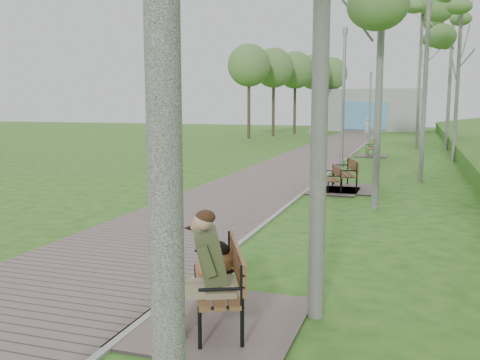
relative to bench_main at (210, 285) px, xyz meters
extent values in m
cube|color=#73615D|center=(-2.58, 18.57, -0.48)|extent=(3.50, 67.00, 0.04)
cube|color=#999993|center=(-0.83, 18.57, -0.48)|extent=(0.10, 67.00, 0.05)
cube|color=#9E9E99|center=(-2.33, 48.07, 1.50)|extent=(10.00, 5.00, 4.00)
cube|color=#579AC3|center=(-2.33, 45.47, 1.00)|extent=(4.00, 0.20, 2.60)
cube|color=#73615D|center=(0.10, 0.05, -0.48)|extent=(2.03, 2.25, 0.04)
cube|color=brown|center=(0.05, 0.05, 0.01)|extent=(1.16, 1.75, 0.05)
cube|color=brown|center=(0.29, 0.16, 0.31)|extent=(0.74, 1.56, 0.37)
cube|color=#73615D|center=(-0.08, 10.52, -0.48)|extent=(1.61, 1.79, 0.04)
cube|color=brown|center=(-0.13, 10.52, -0.10)|extent=(0.83, 1.40, 0.04)
cube|color=brown|center=(0.07, 10.59, 0.14)|extent=(0.48, 1.28, 0.30)
cube|color=#73615D|center=(0.28, 11.12, -0.48)|extent=(1.95, 2.17, 0.04)
cube|color=brown|center=(0.23, 11.12, -0.01)|extent=(0.95, 1.70, 0.04)
cube|color=brown|center=(0.48, 11.20, 0.28)|extent=(0.52, 1.57, 0.36)
cube|color=#73615D|center=(0.19, 22.22, -0.48)|extent=(1.55, 1.73, 0.04)
cube|color=brown|center=(0.14, 22.22, -0.11)|extent=(0.60, 1.34, 0.03)
cube|color=brown|center=(0.34, 22.25, 0.12)|extent=(0.25, 1.28, 0.28)
cylinder|color=#92959A|center=(-0.65, 17.04, -0.33)|extent=(0.23, 0.23, 0.34)
cylinder|color=#92959A|center=(-0.65, 17.04, 2.31)|extent=(0.14, 0.14, 5.63)
cylinder|color=#92959A|center=(-0.65, 17.04, 5.18)|extent=(0.20, 0.20, 0.28)
cylinder|color=#92959A|center=(-0.50, 28.67, -0.37)|extent=(0.18, 0.18, 0.27)
cylinder|color=#92959A|center=(-0.50, 28.67, 1.72)|extent=(0.11, 0.11, 4.44)
cylinder|color=#92959A|center=(-0.50, 28.67, 3.99)|extent=(0.16, 0.16, 0.22)
imported|color=silver|center=(-1.13, 35.19, 0.31)|extent=(0.67, 0.53, 1.62)
imported|color=gray|center=(-3.76, 26.94, 0.31)|extent=(0.79, 0.62, 1.62)
cylinder|color=silver|center=(1.40, 8.18, 3.08)|extent=(0.16, 0.16, 7.16)
cylinder|color=silver|center=(2.55, 13.52, 3.93)|extent=(0.18, 0.18, 8.86)
cylinder|color=silver|center=(4.04, 20.88, 3.02)|extent=(0.16, 0.16, 7.04)
ellipsoid|color=#5C8741|center=(4.04, 20.88, 5.27)|extent=(2.38, 2.38, 3.10)
cylinder|color=silver|center=(2.37, 27.93, 3.80)|extent=(0.20, 0.20, 8.61)
ellipsoid|color=#5C8741|center=(2.37, 27.93, 6.56)|extent=(2.85, 2.85, 3.79)
cylinder|color=silver|center=(4.03, 27.37, 4.31)|extent=(0.18, 0.18, 9.63)
ellipsoid|color=#5C8741|center=(4.03, 27.37, 7.39)|extent=(2.59, 2.59, 4.24)
cylinder|color=silver|center=(3.00, 46.00, 5.24)|extent=(0.20, 0.20, 11.49)
ellipsoid|color=#5C8741|center=(3.00, 46.00, 8.92)|extent=(2.93, 2.93, 5.06)
camera|label=1|loc=(2.36, -5.96, 2.26)|focal=40.00mm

